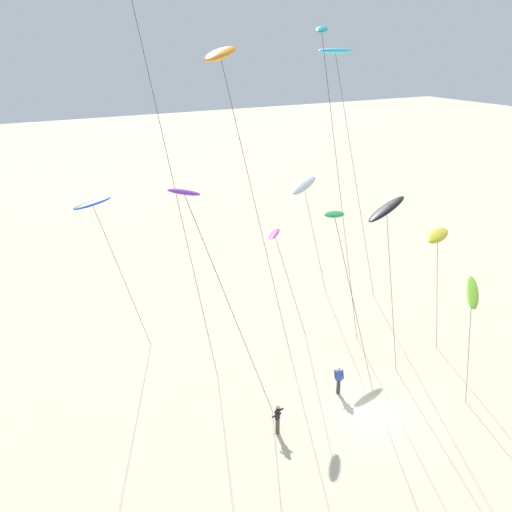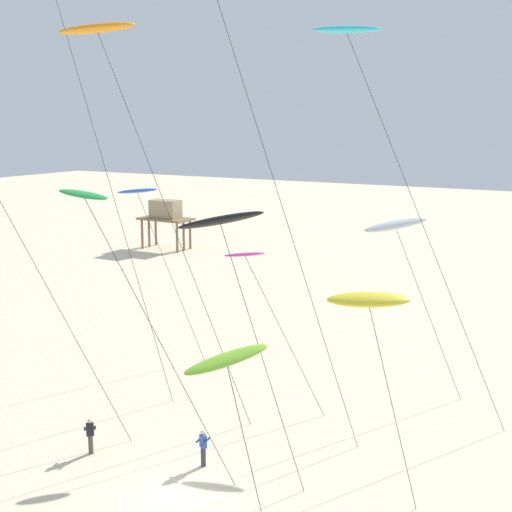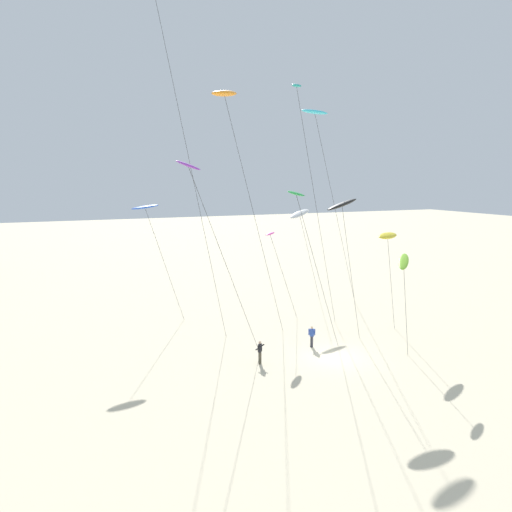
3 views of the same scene
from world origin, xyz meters
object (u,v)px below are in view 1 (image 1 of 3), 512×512
(kite_orange, at_px, (221,56))
(kite_flyer_nearest, at_px, (339,380))
(kite_green, at_px, (336,219))
(kite_teal, at_px, (323,40))
(kite_magenta, at_px, (275,235))
(kite_cyan, at_px, (336,53))
(kite_purple, at_px, (188,201))
(kite_black, at_px, (387,210))
(kite_white, at_px, (304,186))
(kite_blue, at_px, (93,204))
(kite_flyer_middle, at_px, (278,418))
(kite_lime, at_px, (472,293))
(kite_yellow, at_px, (438,236))

(kite_orange, bearing_deg, kite_flyer_nearest, -14.47)
(kite_green, bearing_deg, kite_teal, 62.73)
(kite_magenta, distance_m, kite_cyan, 11.32)
(kite_purple, xyz_separation_m, kite_black, (11.72, 1.36, -2.28))
(kite_black, bearing_deg, kite_white, 76.01)
(kite_orange, distance_m, kite_blue, 12.05)
(kite_purple, relative_size, kite_blue, 1.30)
(kite_magenta, bearing_deg, kite_flyer_middle, -119.83)
(kite_white, bearing_deg, kite_teal, -119.96)
(kite_white, relative_size, kite_blue, 0.93)
(kite_green, bearing_deg, kite_magenta, 76.54)
(kite_cyan, distance_m, kite_flyer_nearest, 19.08)
(kite_orange, bearing_deg, kite_white, 40.18)
(kite_flyer_middle, bearing_deg, kite_orange, 112.47)
(kite_blue, bearing_deg, kite_lime, -43.61)
(kite_blue, xyz_separation_m, kite_teal, (10.40, -7.11, 8.81))
(kite_orange, bearing_deg, kite_magenta, 35.85)
(kite_magenta, height_order, kite_cyan, kite_cyan)
(kite_teal, bearing_deg, kite_flyer_nearest, -81.71)
(kite_yellow, relative_size, kite_cyan, 0.46)
(kite_flyer_nearest, bearing_deg, kite_flyer_middle, -163.14)
(kite_yellow, xyz_separation_m, kite_flyer_middle, (-12.17, -1.89, -7.43))
(kite_yellow, bearing_deg, kite_cyan, 119.98)
(kite_lime, height_order, kite_flyer_nearest, kite_lime)
(kite_green, relative_size, kite_teal, 0.61)
(kite_lime, bearing_deg, kite_flyer_middle, 159.78)
(kite_green, bearing_deg, kite_flyer_middle, 141.78)
(kite_purple, distance_m, kite_blue, 12.16)
(kite_black, distance_m, kite_teal, 9.18)
(kite_black, relative_size, kite_flyer_middle, 6.97)
(kite_teal, bearing_deg, kite_blue, 145.64)
(kite_black, xyz_separation_m, kite_flyer_nearest, (-1.70, 1.10, -10.12))
(kite_cyan, bearing_deg, kite_teal, -133.33)
(kite_flyer_nearest, relative_size, kite_flyer_middle, 1.00)
(kite_yellow, bearing_deg, kite_orange, 174.60)
(kite_lime, distance_m, kite_teal, 14.83)
(kite_purple, xyz_separation_m, kite_teal, (9.69, 4.71, 6.02))
(kite_blue, bearing_deg, kite_cyan, -11.51)
(kite_purple, bearing_deg, kite_teal, 25.89)
(kite_cyan, bearing_deg, kite_yellow, -60.02)
(kite_yellow, xyz_separation_m, kite_magenta, (-8.14, 5.13, -0.12))
(kite_magenta, distance_m, kite_green, 9.49)
(kite_white, distance_m, kite_green, 16.24)
(kite_blue, relative_size, kite_teal, 0.54)
(kite_yellow, relative_size, kite_magenta, 1.02)
(kite_magenta, xyz_separation_m, kite_white, (5.73, 5.49, 1.24))
(kite_yellow, height_order, kite_flyer_nearest, kite_yellow)
(kite_black, bearing_deg, kite_teal, 121.27)
(kite_magenta, distance_m, kite_white, 8.03)
(kite_black, bearing_deg, kite_flyer_nearest, 147.10)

